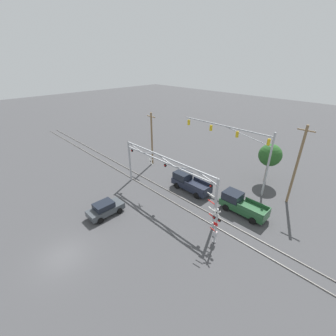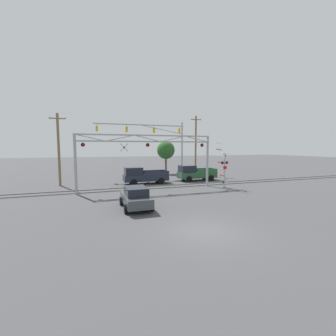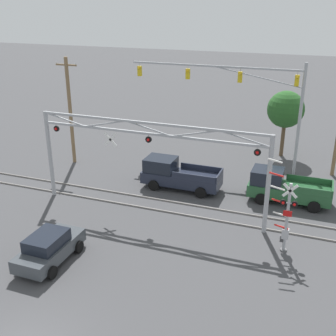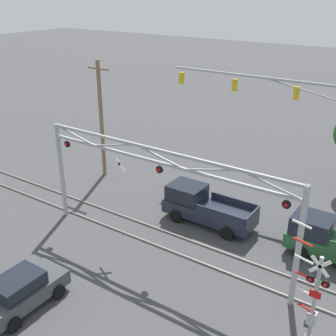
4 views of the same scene
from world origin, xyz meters
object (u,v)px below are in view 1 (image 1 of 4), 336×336
at_px(crossing_gantry, 165,171).
at_px(pickup_truck_lead, 189,183).
at_px(sedan_waiting, 105,209).
at_px(utility_pole_right, 297,165).
at_px(pickup_truck_following, 241,204).
at_px(traffic_signal_span, 244,145).
at_px(utility_pole_left, 152,138).
at_px(crossing_signal_mast, 215,226).
at_px(background_tree_beyond_span, 270,155).

relative_size(crossing_gantry, pickup_truck_lead, 2.63).
bearing_deg(sedan_waiting, utility_pole_right, 52.17).
height_order(crossing_gantry, pickup_truck_following, crossing_gantry).
bearing_deg(pickup_truck_lead, pickup_truck_following, 3.61).
bearing_deg(traffic_signal_span, utility_pole_left, -165.02).
relative_size(crossing_signal_mast, utility_pole_left, 0.61).
bearing_deg(pickup_truck_following, crossing_signal_mast, -84.00).
xyz_separation_m(crossing_gantry, background_tree_beyond_span, (6.59, 13.47, -0.07)).
xyz_separation_m(crossing_signal_mast, sedan_waiting, (-10.99, -5.20, -1.13)).
relative_size(crossing_signal_mast, sedan_waiting, 1.28).
bearing_deg(crossing_signal_mast, traffic_signal_span, 108.97).
distance_m(traffic_signal_span, utility_pole_left, 14.29).
relative_size(traffic_signal_span, utility_pole_right, 1.38).
distance_m(traffic_signal_span, utility_pole_right, 6.38).
height_order(crossing_signal_mast, utility_pole_right, utility_pole_right).
xyz_separation_m(sedan_waiting, background_tree_beyond_span, (9.22, 20.28, 3.21)).
xyz_separation_m(pickup_truck_lead, utility_pole_right, (10.39, 6.40, 3.96)).
bearing_deg(pickup_truck_lead, crossing_signal_mast, -35.20).
bearing_deg(sedan_waiting, utility_pole_left, 117.36).
relative_size(traffic_signal_span, utility_pole_left, 1.58).
relative_size(traffic_signal_span, pickup_truck_lead, 2.42).
bearing_deg(background_tree_beyond_span, utility_pole_left, -154.44).
bearing_deg(utility_pole_right, pickup_truck_following, -117.09).
bearing_deg(crossing_signal_mast, crossing_gantry, 169.07).
bearing_deg(crossing_signal_mast, utility_pole_right, 78.74).
distance_m(utility_pole_left, background_tree_beyond_span, 17.52).
distance_m(sedan_waiting, utility_pole_right, 22.21).
bearing_deg(crossing_gantry, background_tree_beyond_span, 63.95).
bearing_deg(sedan_waiting, crossing_signal_mast, 25.32).
xyz_separation_m(crossing_gantry, utility_pole_right, (10.75, 10.42, 0.87)).
height_order(crossing_gantry, utility_pole_right, utility_pole_right).
height_order(traffic_signal_span, pickup_truck_lead, traffic_signal_span).
bearing_deg(utility_pole_right, sedan_waiting, -127.83).
height_order(traffic_signal_span, pickup_truck_following, traffic_signal_span).
distance_m(crossing_gantry, utility_pole_left, 10.96).
relative_size(crossing_signal_mast, pickup_truck_lead, 0.93).
height_order(sedan_waiting, utility_pole_right, utility_pole_right).
xyz_separation_m(traffic_signal_span, pickup_truck_lead, (-4.14, -5.56, -4.96)).
bearing_deg(utility_pole_left, sedan_waiting, -62.64).
height_order(utility_pole_left, background_tree_beyond_span, utility_pole_left).
height_order(crossing_signal_mast, background_tree_beyond_span, background_tree_beyond_span).
distance_m(traffic_signal_span, pickup_truck_following, 7.80).
xyz_separation_m(pickup_truck_following, utility_pole_left, (-16.93, 1.43, 3.37)).
xyz_separation_m(crossing_signal_mast, utility_pole_left, (-17.57, 7.53, 2.43)).
bearing_deg(background_tree_beyond_span, traffic_signal_span, -118.16).
distance_m(pickup_truck_lead, background_tree_beyond_span, 11.71).
bearing_deg(crossing_signal_mast, background_tree_beyond_span, 96.69).
bearing_deg(utility_pole_right, crossing_signal_mast, -101.26).
xyz_separation_m(crossing_gantry, utility_pole_left, (-9.22, 5.91, 0.28)).
height_order(crossing_signal_mast, utility_pole_left, utility_pole_left).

